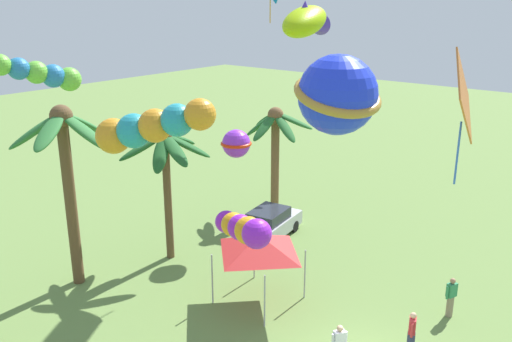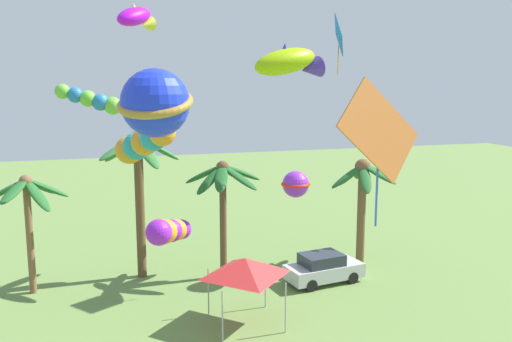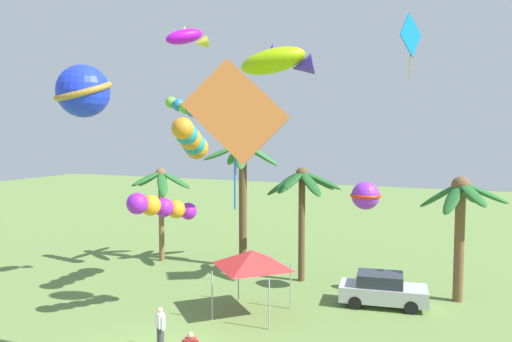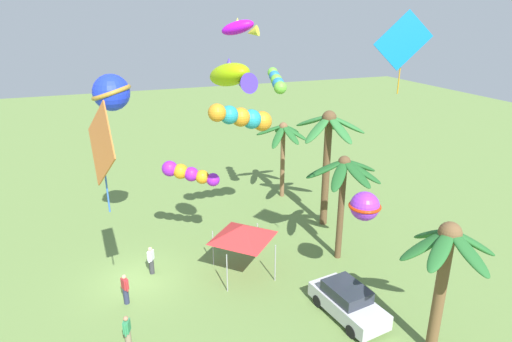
{
  "view_description": "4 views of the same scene",
  "coord_description": "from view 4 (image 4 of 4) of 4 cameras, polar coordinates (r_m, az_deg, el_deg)",
  "views": [
    {
      "loc": [
        -13.81,
        -6.57,
        11.57
      ],
      "look_at": [
        0.43,
        4.89,
        5.74
      ],
      "focal_mm": 38.42,
      "sensor_mm": 36.0,
      "label": 1
    },
    {
      "loc": [
        -4.44,
        -14.73,
        9.91
      ],
      "look_at": [
        1.64,
        5.08,
        6.52
      ],
      "focal_mm": 37.23,
      "sensor_mm": 36.0,
      "label": 2
    },
    {
      "loc": [
        9.91,
        -14.19,
        7.97
      ],
      "look_at": [
        1.18,
        6.07,
        6.25
      ],
      "focal_mm": 35.23,
      "sensor_mm": 36.0,
      "label": 3
    },
    {
      "loc": [
        20.55,
        -1.1,
        13.27
      ],
      "look_at": [
        0.62,
        6.42,
        5.49
      ],
      "focal_mm": 30.68,
      "sensor_mm": 36.0,
      "label": 4
    }
  ],
  "objects": [
    {
      "name": "palm_tree_3",
      "position": [
        23.9,
        11.4,
        -0.83
      ],
      "size": [
        4.07,
        4.19,
        6.11
      ],
      "color": "brown",
      "rests_on": "ground"
    },
    {
      "name": "kite_tube_8",
      "position": [
        27.57,
        2.73,
        11.67
      ],
      "size": [
        2.79,
        1.08,
        1.35
      ],
      "color": "#66C138"
    },
    {
      "name": "palm_tree_2",
      "position": [
        27.59,
        9.42,
        3.98
      ],
      "size": [
        4.36,
        4.36,
        7.62
      ],
      "color": "brown",
      "rests_on": "ground"
    },
    {
      "name": "palm_tree_0",
      "position": [
        32.07,
        3.64,
        4.27
      ],
      "size": [
        3.86,
        3.78,
        5.77
      ],
      "color": "brown",
      "rests_on": "ground"
    },
    {
      "name": "kite_fish_4",
      "position": [
        24.53,
        -2.13,
        18.14
      ],
      "size": [
        1.95,
        2.19,
        1.15
      ],
      "color": "#BD0FEF"
    },
    {
      "name": "kite_diamond_6",
      "position": [
        17.07,
        18.62,
        15.71
      ],
      "size": [
        0.7,
        2.05,
        2.96
      ],
      "color": "#0A6DB9"
    },
    {
      "name": "kite_fish_3",
      "position": [
        18.82,
        -3.24,
        12.31
      ],
      "size": [
        3.2,
        1.88,
        1.46
      ],
      "color": "#9CC90C"
    },
    {
      "name": "kite_diamond_2",
      "position": [
        17.66,
        -19.51,
        3.26
      ],
      "size": [
        3.15,
        0.83,
        4.45
      ],
      "color": "#CD6F30"
    },
    {
      "name": "spectator_2",
      "position": [
        19.98,
        -16.42,
        -19.49
      ],
      "size": [
        0.52,
        0.35,
        1.59
      ],
      "color": "gray",
      "rests_on": "ground"
    },
    {
      "name": "spectator_0",
      "position": [
        24.42,
        -13.52,
        -11.23
      ],
      "size": [
        0.47,
        0.4,
        1.59
      ],
      "color": "#38383D",
      "rests_on": "ground"
    },
    {
      "name": "palm_tree_1",
      "position": [
        18.49,
        23.56,
        -10.32
      ],
      "size": [
        3.96,
        3.87,
        5.92
      ],
      "color": "brown",
      "rests_on": "ground"
    },
    {
      "name": "ground_plane",
      "position": [
        24.49,
        -15.16,
        -13.55
      ],
      "size": [
        120.0,
        120.0,
        0.0
      ],
      "primitive_type": "plane",
      "color": "olive"
    },
    {
      "name": "festival_tent",
      "position": [
        23.03,
        -1.72,
        -7.92
      ],
      "size": [
        2.86,
        2.86,
        2.85
      ],
      "color": "#9E9EA3",
      "rests_on": "ground"
    },
    {
      "name": "spectator_1",
      "position": [
        22.51,
        -16.67,
        -14.51
      ],
      "size": [
        0.52,
        0.35,
        1.59
      ],
      "color": "#2D3351",
      "rests_on": "ground"
    },
    {
      "name": "kite_tube_5",
      "position": [
        24.55,
        -8.78,
        -0.31
      ],
      "size": [
        1.91,
        2.98,
        1.38
      ],
      "color": "purple"
    },
    {
      "name": "kite_ball_1",
      "position": [
        23.7,
        -18.34,
        9.69
      ],
      "size": [
        2.72,
        2.71,
        1.87
      ],
      "color": "#1C34EC"
    },
    {
      "name": "parked_car_0",
      "position": [
        21.36,
        11.85,
        -16.31
      ],
      "size": [
        4.1,
        2.25,
        1.51
      ],
      "color": "#BCBCC1",
      "rests_on": "ground"
    },
    {
      "name": "kite_tube_7",
      "position": [
        25.12,
        -1.65,
        6.97
      ],
      "size": [
        2.13,
        4.13,
        2.05
      ],
      "color": "orange"
    },
    {
      "name": "kite_ball_0",
      "position": [
        20.67,
        13.99,
        -4.47
      ],
      "size": [
        1.95,
        1.95,
        1.36
      ],
      "color": "purple"
    }
  ]
}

